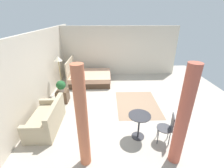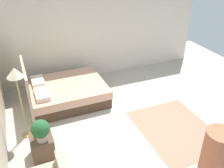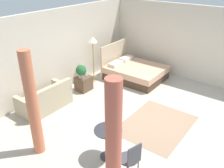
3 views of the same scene
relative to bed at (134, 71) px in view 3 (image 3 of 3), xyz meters
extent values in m
cube|color=#B2A899|center=(-1.88, -1.62, -0.30)|extent=(9.29, 9.47, 0.02)
cube|color=beige|center=(-1.88, 1.61, 1.07)|extent=(9.29, 0.12, 2.72)
cube|color=beige|center=(1.27, -1.62, 1.07)|extent=(0.12, 6.47, 2.72)
cube|color=#93755B|center=(-2.20, -2.13, -0.28)|extent=(2.10, 1.62, 0.01)
cube|color=#473323|center=(0.00, -0.09, -0.15)|extent=(1.66, 1.98, 0.28)
cube|color=tan|center=(0.00, -0.09, 0.10)|extent=(1.70, 2.02, 0.22)
cube|color=tan|center=(-0.01, 0.92, 0.34)|extent=(1.71, 0.07, 1.25)
cube|color=silver|center=(-0.37, 0.61, 0.27)|extent=(0.60, 0.32, 0.12)
cube|color=silver|center=(0.36, 0.62, 0.27)|extent=(0.60, 0.32, 0.12)
cube|color=tan|center=(-3.47, 0.98, -0.07)|extent=(1.55, 0.81, 0.44)
cube|color=tan|center=(-3.47, 0.65, 0.34)|extent=(1.55, 0.15, 0.39)
cube|color=tan|center=(-2.77, 0.98, 0.23)|extent=(0.15, 0.80, 0.17)
cube|color=tan|center=(-4.18, 0.98, 0.23)|extent=(0.15, 0.80, 0.17)
cube|color=brown|center=(-1.88, 0.87, -0.04)|extent=(0.50, 0.44, 0.50)
cylinder|color=tan|center=(-1.98, 0.85, 0.28)|extent=(0.21, 0.21, 0.12)
sphere|color=#235B2D|center=(-1.98, 0.85, 0.49)|extent=(0.36, 0.36, 0.36)
cylinder|color=silver|center=(-1.76, 0.87, 0.33)|extent=(0.12, 0.12, 0.22)
cylinder|color=#99844C|center=(-1.07, 1.11, -0.28)|extent=(0.25, 0.25, 0.02)
cylinder|color=#99844C|center=(-1.07, 1.11, 0.46)|extent=(0.04, 0.04, 1.46)
cone|color=beige|center=(-1.07, 1.11, 1.29)|extent=(0.34, 0.34, 0.20)
cylinder|color=#2D2D33|center=(-3.97, -1.83, -0.28)|extent=(0.37, 0.37, 0.02)
cylinder|color=#2D2D33|center=(-3.97, -1.83, 0.08)|extent=(0.05, 0.05, 0.73)
cylinder|color=#2D2D33|center=(-3.97, -1.83, 0.45)|extent=(0.62, 0.62, 0.02)
cylinder|color=#3F3F44|center=(-3.99, -2.39, -0.07)|extent=(0.02, 0.02, 0.45)
cylinder|color=#3F3F44|center=(-4.27, -2.31, -0.07)|extent=(0.02, 0.02, 0.45)
cylinder|color=#3F3F44|center=(-4.07, -2.67, -0.07)|extent=(0.02, 0.02, 0.45)
cylinder|color=#3F3F44|center=(-4.17, -2.49, 0.17)|extent=(0.52, 0.52, 0.02)
cube|color=#3F3F44|center=(-4.22, -2.66, 0.39)|extent=(0.33, 0.12, 0.43)
cylinder|color=#C15B47|center=(-4.78, -2.57, 0.95)|extent=(0.27, 0.27, 2.47)
cylinder|color=#D1704C|center=(-4.78, -0.42, 0.95)|extent=(0.25, 0.25, 2.47)
camera|label=1|loc=(-7.44, -0.97, 2.98)|focal=24.78mm
camera|label=2|loc=(-5.87, 0.99, 3.49)|focal=39.96mm
camera|label=3|loc=(-7.29, -4.44, 3.63)|focal=38.85mm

